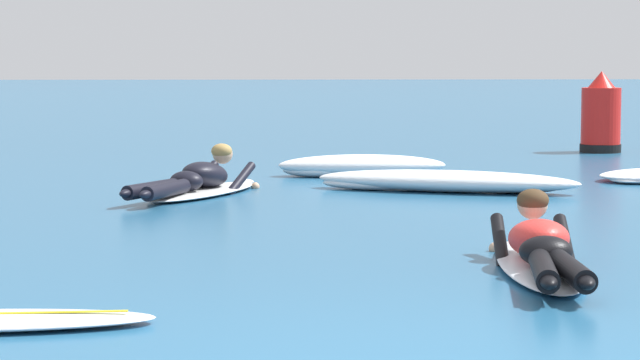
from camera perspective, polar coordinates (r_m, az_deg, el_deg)
name	(u,v)px	position (r m, az deg, el deg)	size (l,w,h in m)	color
ground_plane	(332,175)	(15.53, 0.54, 0.24)	(120.00, 120.00, 0.00)	#235B84
surfer_near	(541,251)	(8.69, 9.53, -3.05)	(0.73, 2.61, 0.55)	silver
surfer_far	(198,182)	(13.24, -5.27, -0.09)	(1.43, 2.40, 0.54)	white
whitewater_front	(447,182)	(13.65, 5.52, -0.07)	(2.80, 1.50, 0.22)	white
whitewater_back	(362,166)	(15.30, 1.84, 0.60)	(1.95, 0.60, 0.25)	white
channel_marker_buoy	(601,119)	(19.49, 12.04, 2.59)	(0.59, 0.59, 1.17)	red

